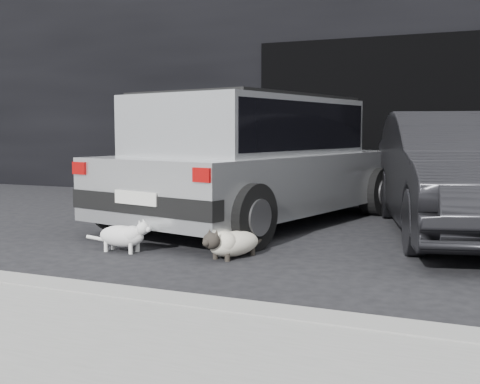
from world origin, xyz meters
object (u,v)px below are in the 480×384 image
at_px(silver_hatchback, 254,154).
at_px(cat_siamese, 230,243).
at_px(cat_white, 124,235).
at_px(second_car, 460,174).

xyz_separation_m(silver_hatchback, cat_siamese, (0.56, -1.97, -0.71)).
bearing_deg(cat_siamese, cat_white, 26.47).
distance_m(silver_hatchback, cat_white, 2.27).
distance_m(silver_hatchback, second_car, 2.36).
xyz_separation_m(second_car, cat_siamese, (-1.80, -2.03, -0.54)).
bearing_deg(second_car, silver_hatchback, 166.74).
xyz_separation_m(silver_hatchback, cat_white, (-0.46, -2.11, -0.69)).
bearing_deg(cat_white, second_car, 128.32).
height_order(cat_siamese, cat_white, cat_white).
bearing_deg(second_car, cat_siamese, -146.25).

